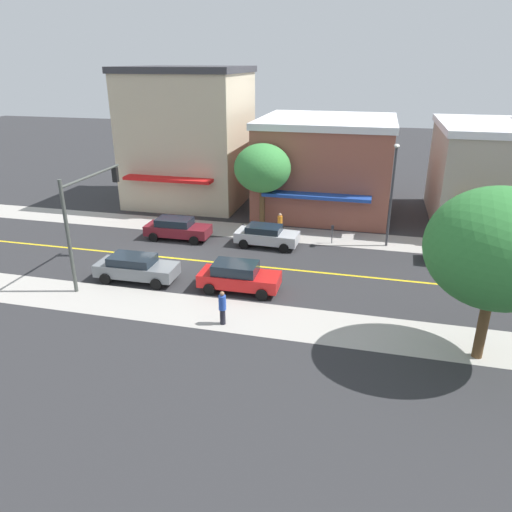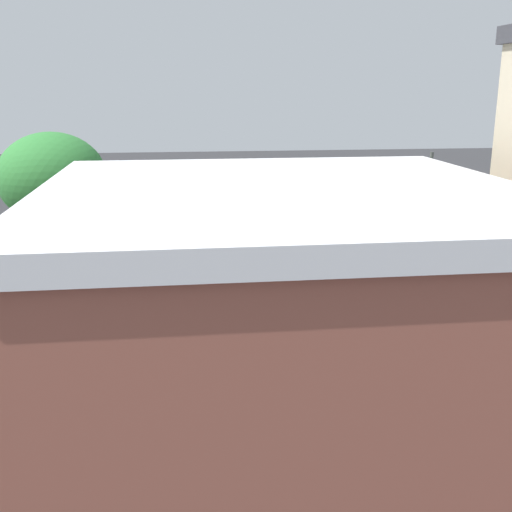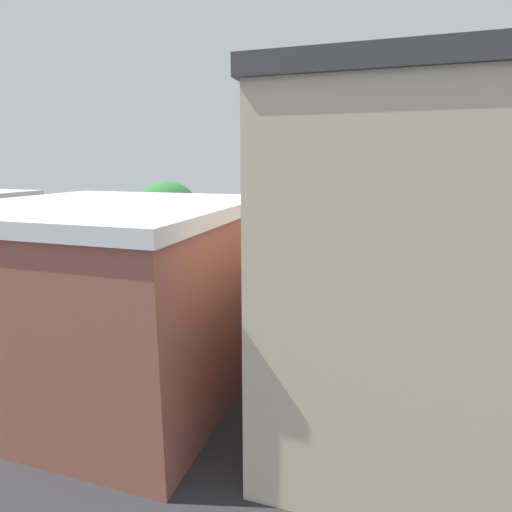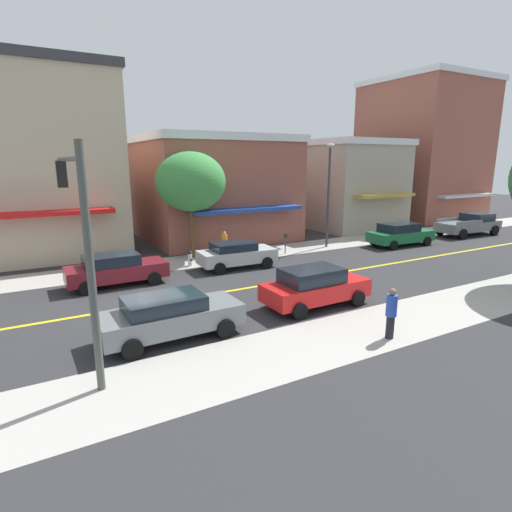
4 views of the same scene
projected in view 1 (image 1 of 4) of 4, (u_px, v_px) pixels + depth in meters
ground_plane at (166, 257)px, 31.11m from camera, size 140.00×140.00×0.00m
sidewalk_left at (200, 227)px, 36.76m from camera, size 3.23×126.00×0.01m
sidewalk_right at (118, 301)px, 25.47m from camera, size 3.23×126.00×0.01m
road_centerline_stripe at (166, 257)px, 31.11m from camera, size 0.20×126.00×0.00m
pale_office_building at (189, 137)px, 41.58m from camera, size 10.08×9.85×11.32m
corner_shop_building at (326, 165)px, 39.64m from camera, size 11.69×10.60×7.56m
tan_rowhouse at (486, 173)px, 36.93m from camera, size 12.15×7.72×7.52m
street_tree_left_near at (498, 248)px, 18.86m from camera, size 5.67×5.67×7.40m
street_tree_right_corner at (262, 168)px, 34.81m from camera, size 4.11×4.11×6.32m
fire_hydrant at (243, 230)px, 34.82m from camera, size 0.44×0.24×0.87m
parking_meter at (332, 232)px, 33.20m from camera, size 0.12×0.18×1.29m
traffic_light_mast at (85, 207)px, 26.65m from camera, size 5.89×0.32×6.24m
street_lamp at (393, 185)px, 31.49m from camera, size 0.70×0.36×6.88m
red_sedan_right_curb at (238, 276)px, 26.41m from camera, size 2.06×4.43×1.60m
maroon_sedan_left_curb at (177, 228)px, 34.04m from camera, size 2.02×4.57×1.51m
green_sedan_left_curb at (466, 252)px, 29.77m from camera, size 2.23×4.84×1.58m
silver_sedan_left_curb at (266, 235)px, 32.74m from camera, size 2.13×4.30×1.44m
grey_sedan_right_curb at (136, 267)px, 27.66m from camera, size 2.08×4.69×1.48m
pedestrian_blue_shirt at (222, 307)px, 22.96m from camera, size 0.36×0.36×1.73m
pedestrian_orange_shirt at (280, 224)px, 34.80m from camera, size 0.35×0.35×1.64m
small_dog at (288, 232)px, 34.72m from camera, size 0.65×0.30×0.49m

